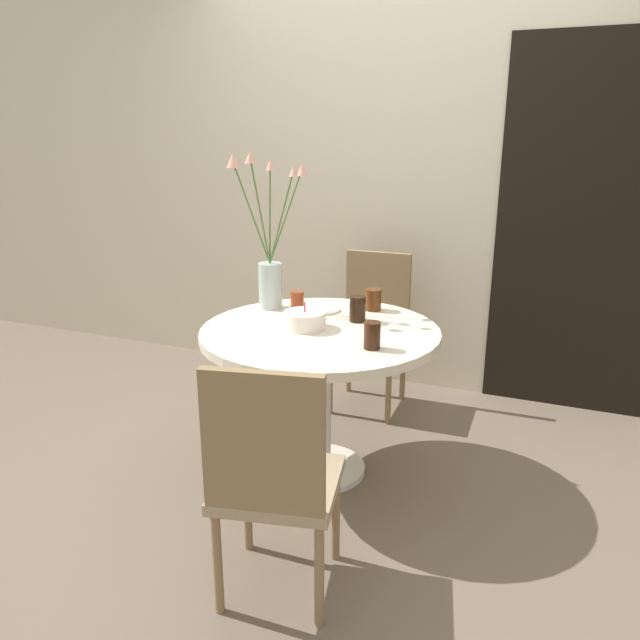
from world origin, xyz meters
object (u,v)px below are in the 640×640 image
object	(u,v)px
chair_left_flank	(372,322)
drink_glass_2	(297,304)
chair_near_front	(273,473)
flower_vase	(269,264)
drink_glass_0	(373,300)
drink_glass_3	(372,335)
birthday_cake	(305,320)
side_plate	(321,310)
drink_glass_1	(358,309)

from	to	relation	value
chair_left_flank	drink_glass_2	size ratio (longest dim) A/B	7.24
chair_near_front	flower_vase	size ratio (longest dim) A/B	1.17
drink_glass_0	drink_glass_2	size ratio (longest dim) A/B	0.86
flower_vase	drink_glass_3	distance (m)	0.77
birthday_cake	drink_glass_3	size ratio (longest dim) A/B	1.67
drink_glass_2	birthday_cake	bearing A→B (deg)	-55.39
drink_glass_2	drink_glass_3	world-z (taller)	drink_glass_2
flower_vase	drink_glass_0	size ratio (longest dim) A/B	7.18
chair_near_front	drink_glass_0	bearing A→B (deg)	-99.52
flower_vase	side_plate	size ratio (longest dim) A/B	4.00
drink_glass_2	chair_near_front	bearing A→B (deg)	-70.14
drink_glass_3	chair_near_front	bearing A→B (deg)	-99.27
chair_left_flank	drink_glass_1	bearing A→B (deg)	-80.09
birthday_cake	side_plate	world-z (taller)	birthday_cake
side_plate	drink_glass_1	bearing A→B (deg)	-24.03
birthday_cake	side_plate	xyz separation A→B (m)	(-0.04, 0.29, -0.03)
drink_glass_2	drink_glass_0	bearing A→B (deg)	39.59
birthday_cake	side_plate	bearing A→B (deg)	98.55
side_plate	drink_glass_1	world-z (taller)	drink_glass_1
side_plate	birthday_cake	bearing A→B (deg)	-81.45
chair_near_front	drink_glass_3	xyz separation A→B (m)	(0.11, 0.68, 0.28)
chair_near_front	birthday_cake	size ratio (longest dim) A/B	4.74
birthday_cake	drink_glass_3	bearing A→B (deg)	-21.36
chair_left_flank	chair_near_front	size ratio (longest dim) A/B	1.00
chair_near_front	drink_glass_3	distance (m)	0.74
flower_vase	drink_glass_3	world-z (taller)	flower_vase
flower_vase	drink_glass_0	distance (m)	0.54
drink_glass_2	drink_glass_3	size ratio (longest dim) A/B	1.09
chair_near_front	chair_left_flank	bearing A→B (deg)	-95.17
flower_vase	drink_glass_1	xyz separation A→B (m)	(0.47, -0.04, -0.16)
drink_glass_1	drink_glass_3	distance (m)	0.38
drink_glass_3	drink_glass_0	bearing A→B (deg)	107.37
birthday_cake	drink_glass_0	size ratio (longest dim) A/B	1.77
side_plate	drink_glass_0	distance (m)	0.26
flower_vase	drink_glass_1	size ratio (longest dim) A/B	6.40
chair_near_front	flower_vase	distance (m)	1.27
side_plate	drink_glass_2	bearing A→B (deg)	-114.17
side_plate	drink_glass_3	xyz separation A→B (m)	(0.40, -0.43, 0.05)
chair_left_flank	drink_glass_1	world-z (taller)	chair_left_flank
birthday_cake	drink_glass_3	world-z (taller)	birthday_cake
side_plate	drink_glass_2	distance (m)	0.16
drink_glass_1	drink_glass_2	world-z (taller)	drink_glass_2
birthday_cake	drink_glass_2	bearing A→B (deg)	124.61
drink_glass_0	birthday_cake	bearing A→B (deg)	-115.42
drink_glass_2	chair_left_flank	bearing A→B (deg)	79.04
chair_left_flank	drink_glass_0	size ratio (longest dim) A/B	8.42
chair_near_front	drink_glass_2	world-z (taller)	chair_near_front
drink_glass_0	drink_glass_2	world-z (taller)	drink_glass_2
flower_vase	birthday_cake	bearing A→B (deg)	-38.91
drink_glass_2	drink_glass_3	xyz separation A→B (m)	(0.46, -0.29, -0.01)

